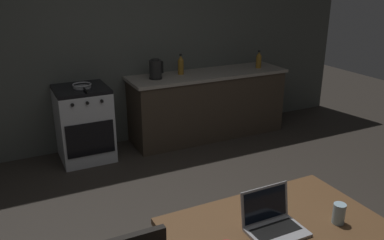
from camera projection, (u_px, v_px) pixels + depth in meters
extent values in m
cube|color=#484B47|center=(136.00, 33.00, 5.05)|extent=(6.40, 0.10, 2.83)
cube|color=#382D23|center=(208.00, 106.00, 5.45)|extent=(2.10, 0.60, 0.85)
cube|color=gray|center=(208.00, 74.00, 5.30)|extent=(2.16, 0.64, 0.04)
cube|color=#B7BABF|center=(84.00, 125.00, 4.76)|extent=(0.60, 0.60, 0.85)
cube|color=black|center=(81.00, 89.00, 4.61)|extent=(0.60, 0.60, 0.04)
cube|color=black|center=(91.00, 139.00, 4.52)|extent=(0.54, 0.01, 0.39)
cylinder|color=black|center=(72.00, 105.00, 4.30)|extent=(0.04, 0.02, 0.04)
cylinder|color=black|center=(87.00, 103.00, 4.37)|extent=(0.04, 0.02, 0.04)
cylinder|color=black|center=(102.00, 101.00, 4.44)|extent=(0.04, 0.02, 0.04)
cube|color=brown|center=(282.00, 233.00, 2.27)|extent=(1.25, 0.89, 0.04)
cylinder|color=brown|center=(306.00, 227.00, 2.95)|extent=(0.05, 0.05, 0.70)
cube|color=#99999E|center=(277.00, 232.00, 2.23)|extent=(0.32, 0.22, 0.02)
cube|color=black|center=(276.00, 229.00, 2.24)|extent=(0.28, 0.12, 0.00)
cube|color=#99999E|center=(265.00, 204.00, 2.30)|extent=(0.32, 0.04, 0.21)
cube|color=black|center=(265.00, 204.00, 2.30)|extent=(0.29, 0.03, 0.18)
cylinder|color=black|center=(156.00, 78.00, 4.98)|extent=(0.16, 0.16, 0.02)
cylinder|color=black|center=(155.00, 69.00, 4.94)|extent=(0.15, 0.15, 0.21)
cylinder|color=black|center=(155.00, 60.00, 4.91)|extent=(0.09, 0.09, 0.02)
cube|color=black|center=(162.00, 67.00, 4.98)|extent=(0.02, 0.02, 0.15)
cylinder|color=#8C601E|center=(259.00, 62.00, 5.55)|extent=(0.07, 0.07, 0.16)
cone|color=#8C601E|center=(259.00, 54.00, 5.51)|extent=(0.07, 0.07, 0.06)
cylinder|color=black|center=(259.00, 51.00, 5.50)|extent=(0.03, 0.03, 0.02)
cylinder|color=gray|center=(82.00, 87.00, 4.59)|extent=(0.20, 0.20, 0.01)
torus|color=gray|center=(82.00, 84.00, 4.58)|extent=(0.22, 0.22, 0.02)
cylinder|color=black|center=(86.00, 90.00, 4.42)|extent=(0.02, 0.18, 0.02)
cylinder|color=#99B7C6|center=(339.00, 214.00, 2.32)|extent=(0.07, 0.07, 0.12)
cylinder|color=#8C601E|center=(181.00, 67.00, 5.18)|extent=(0.08, 0.08, 0.18)
cone|color=#8C601E|center=(181.00, 58.00, 5.14)|extent=(0.08, 0.08, 0.06)
cylinder|color=black|center=(181.00, 55.00, 5.13)|extent=(0.03, 0.03, 0.02)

